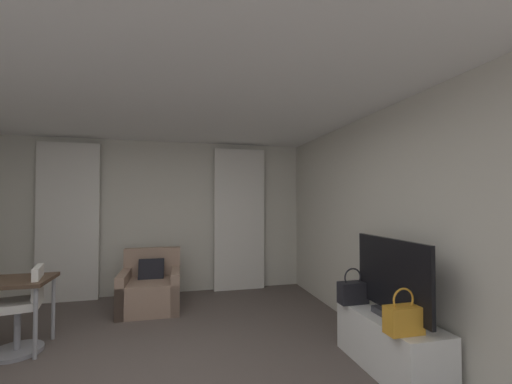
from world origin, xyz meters
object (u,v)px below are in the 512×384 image
object	(u,v)px
desk_chair	(22,314)
handbag_secondary	(404,319)
handbag_primary	(353,292)
tv_console	(389,343)
tv_flatscreen	(392,280)
armchair	(151,289)

from	to	relation	value
desk_chair	handbag_secondary	world-z (taller)	desk_chair
handbag_primary	handbag_secondary	size ratio (longest dim) A/B	1.00
desk_chair	tv_console	world-z (taller)	desk_chair
handbag_primary	tv_console	bearing A→B (deg)	-70.98
desk_chair	tv_console	xyz separation A→B (m)	(3.50, -1.23, -0.14)
tv_flatscreen	handbag_secondary	size ratio (longest dim) A/B	2.70
armchair	handbag_primary	distance (m)	2.89
armchair	handbag_primary	size ratio (longest dim) A/B	2.30
tv_flatscreen	handbag_primary	world-z (taller)	tv_flatscreen
tv_console	tv_flatscreen	xyz separation A→B (m)	(0.00, -0.04, 0.59)
armchair	desk_chair	world-z (taller)	desk_chair
tv_console	tv_flatscreen	world-z (taller)	tv_flatscreen
tv_flatscreen	armchair	bearing A→B (deg)	134.68
armchair	tv_console	size ratio (longest dim) A/B	0.76
armchair	tv_console	xyz separation A→B (m)	(2.30, -2.28, -0.03)
desk_chair	handbag_primary	world-z (taller)	desk_chair
handbag_primary	handbag_secondary	bearing A→B (deg)	-90.68
armchair	handbag_primary	world-z (taller)	handbag_primary
desk_chair	tv_console	bearing A→B (deg)	-19.38
tv_console	tv_flatscreen	size ratio (longest dim) A/B	1.13
desk_chair	tv_console	distance (m)	3.71
armchair	handbag_secondary	size ratio (longest dim) A/B	2.30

